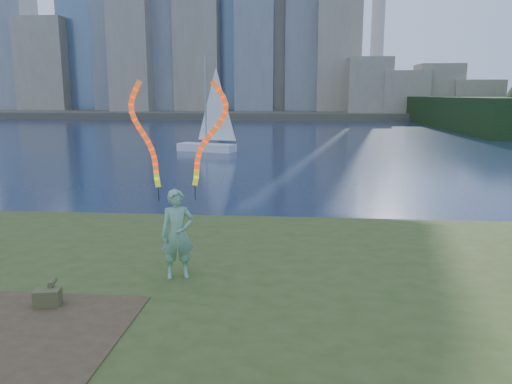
# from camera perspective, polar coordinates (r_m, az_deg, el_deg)

# --- Properties ---
(ground) EXTENTS (320.00, 320.00, 0.00)m
(ground) POSITION_cam_1_polar(r_m,az_deg,el_deg) (10.94, -6.07, -12.38)
(ground) COLOR #1A2741
(ground) RESTS_ON ground
(grassy_knoll) EXTENTS (20.00, 18.00, 0.80)m
(grassy_knoll) POSITION_cam_1_polar(r_m,az_deg,el_deg) (8.77, -9.09, -16.24)
(grassy_knoll) COLOR #3A4A1A
(grassy_knoll) RESTS_ON ground
(dirt_patch) EXTENTS (3.20, 3.00, 0.02)m
(dirt_patch) POSITION_cam_1_polar(r_m,az_deg,el_deg) (8.61, -25.57, -14.30)
(dirt_patch) COLOR #47331E
(dirt_patch) RESTS_ON grassy_knoll
(far_shore) EXTENTS (320.00, 40.00, 1.20)m
(far_shore) POSITION_cam_1_polar(r_m,az_deg,el_deg) (104.92, 3.98, 9.02)
(far_shore) COLOR #484335
(far_shore) RESTS_ON ground
(woman_with_ribbons) EXTENTS (2.00, 0.77, 4.13)m
(woman_with_ribbons) POSITION_cam_1_polar(r_m,az_deg,el_deg) (9.74, -9.03, -1.80)
(woman_with_ribbons) COLOR #176937
(woman_with_ribbons) RESTS_ON grassy_knoll
(canvas_bag) EXTENTS (0.47, 0.53, 0.40)m
(canvas_bag) POSITION_cam_1_polar(r_m,az_deg,el_deg) (9.35, -22.68, -10.99)
(canvas_bag) COLOR #434321
(canvas_bag) RESTS_ON grassy_knoll
(sailboat) EXTENTS (4.80, 2.78, 7.28)m
(sailboat) POSITION_cam_1_polar(r_m,az_deg,el_deg) (38.80, -5.37, 6.47)
(sailboat) COLOR white
(sailboat) RESTS_ON ground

